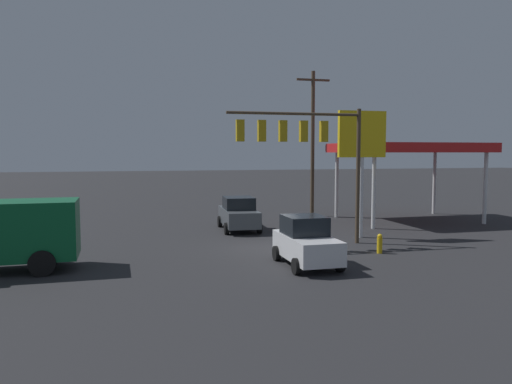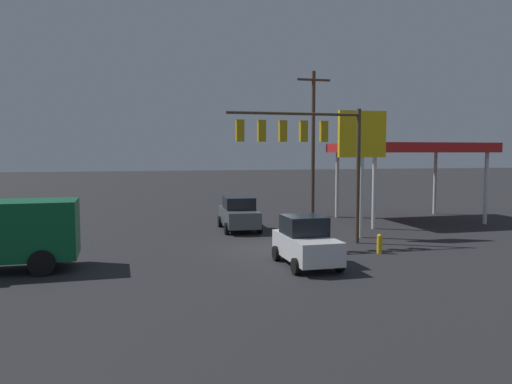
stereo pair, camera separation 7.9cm
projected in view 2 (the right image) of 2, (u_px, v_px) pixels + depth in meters
name	position (u px, v px, depth m)	size (l,w,h in m)	color
ground_plane	(267.00, 248.00, 23.47)	(200.00, 200.00, 0.00)	#262628
traffic_signal_assembly	(304.00, 141.00, 23.73)	(6.70, 0.43, 6.62)	#473828
utility_pole	(313.00, 140.00, 34.77)	(2.40, 0.26, 10.10)	#473828
gas_station_canopy	(409.00, 149.00, 32.64)	(8.90, 6.60, 5.09)	red
price_sign	(362.00, 142.00, 26.05)	(2.65, 0.27, 6.66)	silver
sedan_waiting	(239.00, 214.00, 28.88)	(2.24, 4.49, 1.93)	#474C51
hatchback_crossing	(306.00, 242.00, 19.82)	(1.97, 3.81, 1.97)	silver
fire_hydrant	(380.00, 244.00, 22.25)	(0.24, 0.24, 0.88)	gold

